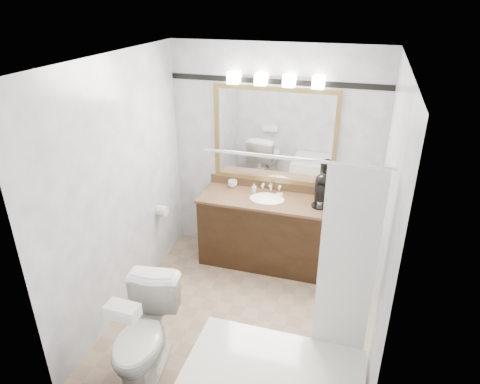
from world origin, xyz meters
name	(u,v)px	position (x,y,z in m)	size (l,w,h in m)	color
room	(242,206)	(0.00, 0.00, 1.25)	(2.42, 2.62, 2.52)	gray
vanity	(266,230)	(0.00, 1.02, 0.44)	(1.53, 0.58, 0.97)	black
mirror	(274,136)	(0.00, 1.28, 1.50)	(1.40, 0.04, 1.10)	olive
vanity_light_bar	(275,79)	(0.00, 1.23, 2.13)	(1.02, 0.14, 0.12)	silver
accent_stripe	(276,81)	(0.00, 1.29, 2.10)	(2.40, 0.01, 0.06)	black
bathtub	(278,381)	(0.55, -0.90, 0.28)	(1.30, 0.75, 1.96)	white
tp_roll	(162,211)	(-1.14, 0.66, 0.70)	(0.12, 0.12, 0.11)	white
toilet	(144,336)	(-0.57, -0.88, 0.41)	(0.45, 0.80, 0.81)	white
tissue_box	(123,311)	(-0.57, -1.12, 0.86)	(0.25, 0.13, 0.10)	white
coffee_maker	(322,189)	(0.60, 1.04, 1.03)	(0.19, 0.23, 0.36)	black
cup_left	(232,184)	(-0.47, 1.20, 0.89)	(0.11, 0.11, 0.08)	white
soap_bottle_a	(254,188)	(-0.19, 1.15, 0.90)	(0.04, 0.04, 0.10)	white
soap_bar	(280,195)	(0.12, 1.13, 0.86)	(0.08, 0.05, 0.02)	beige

